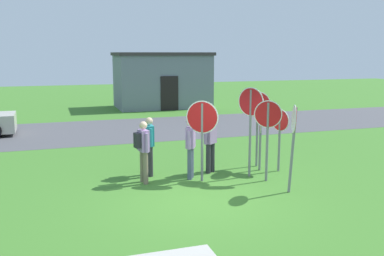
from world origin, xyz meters
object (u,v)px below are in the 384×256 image
at_px(stop_sign_nearest, 261,125).
at_px(person_with_sunhat, 191,144).
at_px(stop_sign_far_back, 251,115).
at_px(person_holding_notes, 150,143).
at_px(stop_sign_center_cluster, 293,134).
at_px(stop_sign_tallest, 258,115).
at_px(stop_sign_leaning_left, 202,126).
at_px(person_near_signs, 210,141).
at_px(stop_sign_leaning_right, 268,126).
at_px(person_on_left, 143,148).
at_px(stop_sign_low_front, 280,130).

xyz_separation_m(stop_sign_nearest, person_with_sunhat, (-2.23, -0.17, -0.39)).
relative_size(stop_sign_nearest, stop_sign_far_back, 0.79).
bearing_deg(person_holding_notes, stop_sign_center_cluster, -40.53).
xyz_separation_m(stop_sign_tallest, stop_sign_far_back, (-0.72, -0.99, 0.16)).
distance_m(stop_sign_leaning_left, person_near_signs, 1.08).
bearing_deg(stop_sign_leaning_left, stop_sign_far_back, -0.07).
distance_m(stop_sign_leaning_right, person_near_signs, 1.82).
distance_m(stop_sign_nearest, person_with_sunhat, 2.27).
relative_size(stop_sign_nearest, stop_sign_leaning_right, 0.90).
height_order(stop_sign_tallest, person_with_sunhat, stop_sign_tallest).
height_order(stop_sign_far_back, person_with_sunhat, stop_sign_far_back).
bearing_deg(stop_sign_leaning_right, stop_sign_center_cluster, -83.29).
bearing_deg(person_with_sunhat, stop_sign_far_back, -12.06).
bearing_deg(person_on_left, stop_sign_leaning_right, -14.84).
height_order(person_holding_notes, person_with_sunhat, person_with_sunhat).
xyz_separation_m(stop_sign_tallest, person_with_sunhat, (-2.37, -0.64, -0.61)).
relative_size(stop_sign_tallest, stop_sign_center_cluster, 1.04).
bearing_deg(stop_sign_tallest, stop_sign_nearest, -106.09).
bearing_deg(person_near_signs, stop_sign_low_front, -13.86).
distance_m(person_near_signs, person_with_sunhat, 0.84).
bearing_deg(stop_sign_low_front, stop_sign_leaning_left, -174.21).
distance_m(stop_sign_nearest, stop_sign_far_back, 0.88).
height_order(stop_sign_far_back, stop_sign_center_cluster, stop_sign_far_back).
height_order(stop_sign_leaning_right, stop_sign_low_front, stop_sign_leaning_right).
bearing_deg(stop_sign_far_back, stop_sign_leaning_left, 179.93).
bearing_deg(stop_sign_low_front, person_near_signs, 166.14).
xyz_separation_m(stop_sign_far_back, stop_sign_leaning_left, (-1.43, 0.00, -0.22)).
height_order(stop_sign_far_back, person_holding_notes, stop_sign_far_back).
xyz_separation_m(stop_sign_far_back, stop_sign_leaning_right, (0.26, -0.53, -0.24)).
xyz_separation_m(stop_sign_leaning_right, person_on_left, (-3.26, 0.86, -0.54)).
bearing_deg(person_holding_notes, person_near_signs, -8.06).
bearing_deg(stop_sign_tallest, stop_sign_leaning_right, -106.95).
bearing_deg(stop_sign_far_back, person_near_signs, 140.53).
height_order(stop_sign_low_front, person_holding_notes, stop_sign_low_front).
distance_m(stop_sign_leaning_right, person_holding_notes, 3.35).
distance_m(stop_sign_tallest, stop_sign_low_front, 0.89).
bearing_deg(person_on_left, stop_sign_low_front, -1.09).
distance_m(stop_sign_leaning_left, person_on_left, 1.69).
relative_size(stop_sign_center_cluster, stop_sign_leaning_right, 1.00).
height_order(person_near_signs, person_with_sunhat, person_with_sunhat).
bearing_deg(person_on_left, person_near_signs, 11.19).
bearing_deg(stop_sign_low_front, stop_sign_far_back, -166.65).
distance_m(stop_sign_far_back, stop_sign_center_cluster, 1.68).
height_order(person_near_signs, person_on_left, same).
xyz_separation_m(stop_sign_nearest, stop_sign_far_back, (-0.59, -0.52, 0.39)).
height_order(stop_sign_center_cluster, person_holding_notes, stop_sign_center_cluster).
relative_size(person_holding_notes, person_with_sunhat, 0.97).
relative_size(stop_sign_far_back, person_with_sunhat, 1.47).
distance_m(stop_sign_tallest, person_holding_notes, 3.45).
height_order(stop_sign_leaning_right, person_near_signs, stop_sign_leaning_right).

